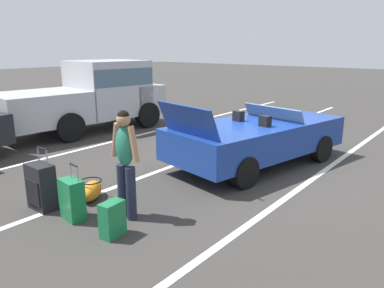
{
  "coord_description": "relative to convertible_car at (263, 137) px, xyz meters",
  "views": [
    {
      "loc": [
        -7.05,
        -3.82,
        2.53
      ],
      "look_at": [
        -1.75,
        0.41,
        0.75
      ],
      "focal_mm": 34.93,
      "sensor_mm": 36.0,
      "label": 1
    }
  ],
  "objects": [
    {
      "name": "ground_plane",
      "position": [
        -0.19,
        0.04,
        -0.59
      ],
      "size": [
        80.0,
        80.0,
        0.0
      ],
      "primitive_type": "plane",
      "color": "#383533"
    },
    {
      "name": "lot_line_near",
      "position": [
        -0.19,
        -1.32,
        -0.59
      ],
      "size": [
        18.0,
        0.12,
        0.01
      ],
      "primitive_type": "cube",
      "color": "silver",
      "rests_on": "ground_plane"
    },
    {
      "name": "lot_line_mid",
      "position": [
        -0.19,
        1.38,
        -0.59
      ],
      "size": [
        18.0,
        0.12,
        0.01
      ],
      "primitive_type": "cube",
      "color": "silver",
      "rests_on": "ground_plane"
    },
    {
      "name": "lot_line_far",
      "position": [
        -0.19,
        4.08,
        -0.59
      ],
      "size": [
        18.0,
        0.12,
        0.01
      ],
      "primitive_type": "cube",
      "color": "silver",
      "rests_on": "ground_plane"
    },
    {
      "name": "convertible_car",
      "position": [
        0.0,
        0.0,
        0.0
      ],
      "size": [
        4.41,
        2.54,
        1.52
      ],
      "rotation": [
        0.0,
        0.0,
        -0.2
      ],
      "color": "navy",
      "rests_on": "ground_plane"
    },
    {
      "name": "suitcase_large_black",
      "position": [
        -4.4,
        1.55,
        -0.22
      ],
      "size": [
        0.31,
        0.49,
        1.0
      ],
      "rotation": [
        0.0,
        0.0,
        3.12
      ],
      "color": "black",
      "rests_on": "ground_plane"
    },
    {
      "name": "suitcase_medium_bright",
      "position": [
        -4.31,
        0.85,
        -0.28
      ],
      "size": [
        0.29,
        0.43,
        0.85
      ],
      "rotation": [
        0.0,
        0.0,
        3.0
      ],
      "color": "#19723F",
      "rests_on": "ground_plane"
    },
    {
      "name": "suitcase_small_carryon",
      "position": [
        -4.29,
        -0.03,
        -0.34
      ],
      "size": [
        0.36,
        0.23,
        0.5
      ],
      "rotation": [
        0.0,
        0.0,
        4.81
      ],
      "color": "#19723F",
      "rests_on": "ground_plane"
    },
    {
      "name": "duffel_bag",
      "position": [
        -3.68,
        1.25,
        -0.43
      ],
      "size": [
        0.69,
        0.62,
        0.34
      ],
      "rotation": [
        0.0,
        0.0,
        3.77
      ],
      "color": "orange",
      "rests_on": "ground_plane"
    },
    {
      "name": "traveler_person",
      "position": [
        -3.76,
        0.25,
        0.34
      ],
      "size": [
        0.23,
        0.6,
        1.65
      ],
      "rotation": [
        0.0,
        0.0,
        -0.04
      ],
      "color": "#1E2338",
      "rests_on": "ground_plane"
    },
    {
      "name": "parked_pickup_truck_near",
      "position": [
        -0.12,
        5.73,
        0.51
      ],
      "size": [
        5.18,
        2.5,
        2.1
      ],
      "rotation": [
        0.0,
        0.0,
        -0.11
      ],
      "color": "#B2B2B7",
      "rests_on": "ground_plane"
    }
  ]
}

